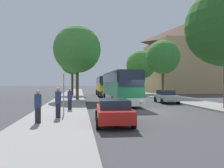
% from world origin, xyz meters
% --- Properties ---
extents(ground_plane, '(300.00, 300.00, 0.00)m').
position_xyz_m(ground_plane, '(0.00, 0.00, 0.00)').
color(ground_plane, '#424244').
rests_on(ground_plane, ground).
extents(sidewalk_left, '(4.00, 120.00, 0.15)m').
position_xyz_m(sidewalk_left, '(-7.00, 0.00, 0.07)').
color(sidewalk_left, gray).
rests_on(sidewalk_left, ground_plane).
extents(building_right_background, '(15.55, 15.48, 16.36)m').
position_xyz_m(building_right_background, '(19.11, 32.21, 8.18)').
color(building_right_background, tan).
rests_on(building_right_background, ground_plane).
extents(bus_front, '(2.71, 11.64, 3.41)m').
position_xyz_m(bus_front, '(-1.29, 6.84, 1.82)').
color(bus_front, silver).
rests_on(bus_front, ground_plane).
extents(bus_middle, '(3.09, 11.39, 3.33)m').
position_xyz_m(bus_middle, '(-1.24, 21.07, 1.78)').
color(bus_middle, '#2D2D2D').
rests_on(bus_middle, ground_plane).
extents(parked_car_left_curb, '(2.15, 4.40, 1.37)m').
position_xyz_m(parked_car_left_curb, '(-3.74, -4.92, 0.73)').
color(parked_car_left_curb, red).
rests_on(parked_car_left_curb, ground_plane).
extents(parked_car_right_near, '(2.11, 4.10, 1.45)m').
position_xyz_m(parked_car_right_near, '(4.07, 6.76, 0.75)').
color(parked_car_right_near, '#B7B7BC').
rests_on(parked_car_right_near, ground_plane).
extents(parked_car_right_far, '(2.24, 4.75, 1.39)m').
position_xyz_m(parked_car_right_far, '(3.96, 27.16, 0.73)').
color(parked_car_right_far, '#233D9E').
rests_on(parked_car_right_far, ground_plane).
extents(bus_stop_sign, '(0.08, 0.45, 2.74)m').
position_xyz_m(bus_stop_sign, '(-6.68, -1.45, 1.84)').
color(bus_stop_sign, gray).
rests_on(bus_stop_sign, sidewalk_left).
extents(pedestrian_waiting_near, '(0.36, 0.36, 1.69)m').
position_xyz_m(pedestrian_waiting_near, '(-6.37, 0.83, 1.00)').
color(pedestrian_waiting_near, '#23232D').
rests_on(pedestrian_waiting_near, sidewalk_left).
extents(pedestrian_waiting_far, '(0.36, 0.36, 1.83)m').
position_xyz_m(pedestrian_waiting_far, '(-6.88, -3.20, 1.08)').
color(pedestrian_waiting_far, '#23232D').
rests_on(pedestrian_waiting_far, sidewalk_left).
extents(pedestrian_walking_back, '(0.36, 0.36, 1.75)m').
position_xyz_m(pedestrian_walking_back, '(-7.75, -4.88, 1.03)').
color(pedestrian_walking_back, '#23232D').
rests_on(pedestrian_walking_back, sidewalk_left).
extents(tree_left_near, '(4.15, 4.15, 7.81)m').
position_xyz_m(tree_left_near, '(-6.92, 22.47, 5.85)').
color(tree_left_near, '#47331E').
rests_on(tree_left_near, sidewalk_left).
extents(tree_left_far, '(6.23, 6.23, 9.67)m').
position_xyz_m(tree_left_far, '(-5.93, 12.33, 6.69)').
color(tree_left_far, '#513D23').
rests_on(tree_left_far, sidewalk_left).
extents(tree_right_near, '(5.25, 5.25, 8.76)m').
position_xyz_m(tree_right_near, '(7.24, 15.75, 6.27)').
color(tree_right_near, '#513D23').
rests_on(tree_right_near, sidewalk_right).
extents(tree_right_mid, '(5.82, 5.82, 8.66)m').
position_xyz_m(tree_right_mid, '(6.45, 25.51, 5.88)').
color(tree_right_mid, '#513D23').
rests_on(tree_right_mid, sidewalk_right).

